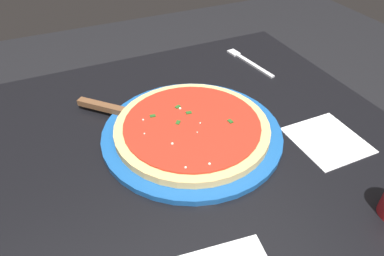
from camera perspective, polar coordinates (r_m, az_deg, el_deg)
restaurant_table at (r=0.84m, az=1.43°, el=-9.40°), size 0.85×0.82×0.72m
serving_plate at (r=0.74m, az=-0.00°, el=-0.84°), size 0.38×0.38×0.01m
pizza at (r=0.73m, az=-0.00°, el=0.13°), size 0.32×0.32×0.02m
pizza_server at (r=0.80m, az=-11.76°, el=2.68°), size 0.19×0.19×0.01m
napkin_folded_right at (r=0.78m, az=21.21°, el=-1.83°), size 0.14×0.15×0.00m
fork at (r=1.02m, az=9.03°, el=10.73°), size 0.04×0.19×0.00m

